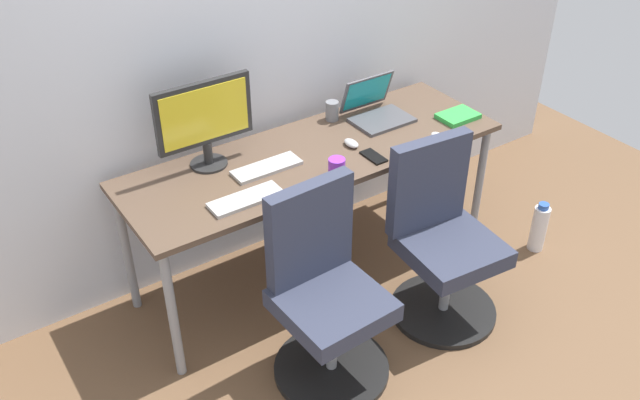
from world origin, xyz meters
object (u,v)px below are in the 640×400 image
at_px(water_bottle_on_floor, 539,228).
at_px(coffee_mug, 337,168).
at_px(open_laptop, 376,109).
at_px(office_chair_right, 441,241).
at_px(desktop_monitor, 204,119).
at_px(office_chair_left, 324,295).

xyz_separation_m(water_bottle_on_floor, coffee_mug, (-1.19, 0.32, 0.65)).
bearing_deg(water_bottle_on_floor, coffee_mug, 165.01).
bearing_deg(open_laptop, office_chair_right, -100.35).
bearing_deg(open_laptop, water_bottle_on_floor, -45.15).
distance_m(office_chair_right, desktop_monitor, 1.28).
height_order(water_bottle_on_floor, open_laptop, open_laptop).
height_order(office_chair_left, office_chair_right, same).
bearing_deg(desktop_monitor, open_laptop, -3.81).
bearing_deg(desktop_monitor, office_chair_right, -43.13).
bearing_deg(desktop_monitor, coffee_mug, -43.54).
bearing_deg(office_chair_right, desktop_monitor, 136.87).
relative_size(office_chair_left, office_chair_right, 1.00).
height_order(desktop_monitor, coffee_mug, desktop_monitor).
relative_size(open_laptop, coffee_mug, 3.37).
bearing_deg(desktop_monitor, office_chair_left, -79.81).
bearing_deg(coffee_mug, desktop_monitor, 136.46).
bearing_deg(coffee_mug, office_chair_right, -42.64).
height_order(office_chair_left, desktop_monitor, desktop_monitor).
relative_size(office_chair_right, desktop_monitor, 1.96).
bearing_deg(office_chair_left, desktop_monitor, 100.19).
height_order(office_chair_left, open_laptop, open_laptop).
height_order(office_chair_right, water_bottle_on_floor, office_chair_right).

